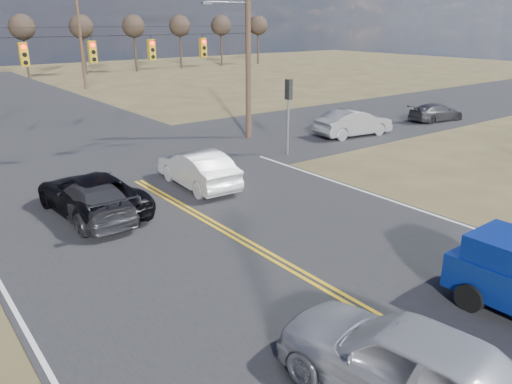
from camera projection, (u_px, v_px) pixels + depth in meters
ground at (402, 332)px, 11.34m from camera, size 160.00×160.00×0.00m
road_main at (183, 207)px, 18.85m from camera, size 14.00×120.00×0.02m
road_cross at (104, 162)px, 24.86m from camera, size 120.00×12.00×0.02m
signal_gantry at (105, 57)px, 23.33m from camera, size 19.60×4.83×10.00m
utility_poles at (101, 55)px, 22.40m from camera, size 19.60×58.32×10.00m
treeline at (38, 38)px, 29.73m from camera, size 87.00×117.80×7.40m
silver_suv at (408, 364)px, 8.95m from camera, size 2.77×5.35×1.74m
black_suv at (91, 194)px, 18.06m from camera, size 2.87×5.56×1.50m
white_car_queue at (197, 169)px, 21.00m from camera, size 1.89×4.79×1.55m
dgrey_car_queue at (91, 200)px, 17.56m from camera, size 2.00×4.85×1.40m
cross_car_east_near at (354, 123)px, 30.17m from camera, size 2.32×5.06×1.61m
cross_car_east_far at (436, 112)px, 34.69m from camera, size 2.34×4.41×1.22m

